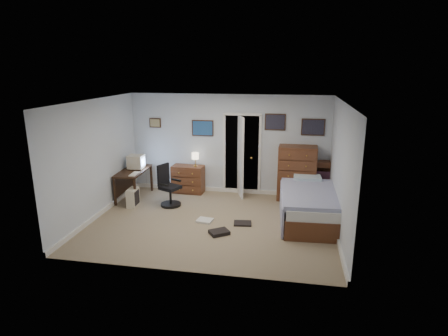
# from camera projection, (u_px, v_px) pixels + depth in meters

# --- Properties ---
(floor) EXTENTS (5.00, 4.00, 0.02)m
(floor) POSITION_uv_depth(u_px,v_px,m) (212.00, 222.00, 7.82)
(floor) COLOR tan
(floor) RESTS_ON ground
(computer_desk) EXTENTS (0.61, 1.25, 0.71)m
(computer_desk) POSITION_uv_depth(u_px,v_px,m) (130.00, 176.00, 9.15)
(computer_desk) COLOR #331E11
(computer_desk) RESTS_ON floor
(crt_monitor) EXTENTS (0.38, 0.35, 0.34)m
(crt_monitor) POSITION_uv_depth(u_px,v_px,m) (136.00, 162.00, 9.18)
(crt_monitor) COLOR beige
(crt_monitor) RESTS_ON computer_desk
(keyboard) EXTENTS (0.16, 0.38, 0.02)m
(keyboard) POSITION_uv_depth(u_px,v_px,m) (134.00, 174.00, 8.73)
(keyboard) COLOR beige
(keyboard) RESTS_ON computer_desk
(pc_tower) EXTENTS (0.21, 0.40, 0.42)m
(pc_tower) POSITION_uv_depth(u_px,v_px,m) (133.00, 197.00, 8.66)
(pc_tower) COLOR beige
(pc_tower) RESTS_ON floor
(office_chair) EXTENTS (0.62, 0.62, 0.97)m
(office_chair) POSITION_uv_depth(u_px,v_px,m) (169.00, 190.00, 8.68)
(office_chair) COLOR black
(office_chair) RESTS_ON floor
(media_stack) EXTENTS (0.18, 0.18, 0.87)m
(media_stack) POSITION_uv_depth(u_px,v_px,m) (144.00, 170.00, 10.09)
(media_stack) COLOR maroon
(media_stack) RESTS_ON floor
(low_dresser) EXTENTS (0.82, 0.44, 0.71)m
(low_dresser) POSITION_uv_depth(u_px,v_px,m) (188.00, 179.00, 9.59)
(low_dresser) COLOR brown
(low_dresser) RESTS_ON floor
(table_lamp) EXTENTS (0.19, 0.19, 0.34)m
(table_lamp) POSITION_uv_depth(u_px,v_px,m) (195.00, 156.00, 9.40)
(table_lamp) COLOR gold
(table_lamp) RESTS_ON low_dresser
(doorway) EXTENTS (0.96, 1.12, 2.05)m
(doorway) POSITION_uv_depth(u_px,v_px,m) (243.00, 152.00, 9.66)
(doorway) COLOR black
(doorway) RESTS_ON floor
(tall_dresser) EXTENTS (0.91, 0.55, 1.32)m
(tall_dresser) POSITION_uv_depth(u_px,v_px,m) (297.00, 173.00, 9.01)
(tall_dresser) COLOR brown
(tall_dresser) RESTS_ON floor
(headboard_bookcase) EXTENTS (1.07, 0.29, 0.96)m
(headboard_bookcase) POSITION_uv_depth(u_px,v_px,m) (312.00, 179.00, 9.10)
(headboard_bookcase) COLOR brown
(headboard_bookcase) RESTS_ON floor
(bed) EXTENTS (1.28, 2.26, 0.72)m
(bed) POSITION_uv_depth(u_px,v_px,m) (309.00, 204.00, 7.86)
(bed) COLOR brown
(bed) RESTS_ON floor
(wall_posters) EXTENTS (4.38, 0.04, 0.60)m
(wall_posters) POSITION_uv_depth(u_px,v_px,m) (251.00, 126.00, 9.15)
(wall_posters) COLOR #331E11
(wall_posters) RESTS_ON floor
(floor_clutter) EXTENTS (1.17, 0.92, 0.07)m
(floor_clutter) POSITION_uv_depth(u_px,v_px,m) (221.00, 227.00, 7.52)
(floor_clutter) COLOR black
(floor_clutter) RESTS_ON floor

